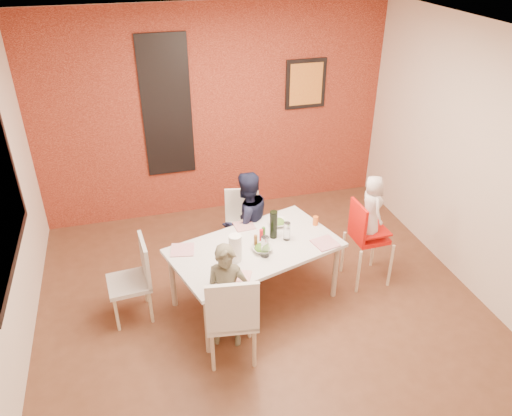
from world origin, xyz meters
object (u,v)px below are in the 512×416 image
object	(u,v)px
chair_near	(232,315)
paper_towel_roll	(235,248)
dining_table	(255,252)
high_chair	(366,235)
chair_far	(243,221)
toddler	(372,207)
child_far	(246,222)
chair_left	(136,276)
child_near	(227,297)
wine_bottle	(274,225)

from	to	relation	value
chair_near	paper_towel_roll	world-z (taller)	chair_near
dining_table	high_chair	xyz separation A→B (m)	(1.23, 0.03, -0.03)
chair_far	toddler	size ratio (longest dim) A/B	1.21
chair_far	high_chair	size ratio (longest dim) A/B	0.86
dining_table	child_far	distance (m)	0.61
child_far	toddler	world-z (taller)	toddler
chair_left	toddler	xyz separation A→B (m)	(2.43, -0.08, 0.44)
chair_near	chair_left	bearing A→B (deg)	-40.22
chair_near	chair_far	distance (m)	1.66
dining_table	child_far	bearing A→B (deg)	83.46
chair_left	child_near	xyz separation A→B (m)	(0.77, -0.61, 0.05)
chair_far	high_chair	distance (m)	1.41
high_chair	wine_bottle	bearing A→B (deg)	83.59
dining_table	child_near	distance (m)	0.64
child_near	wine_bottle	size ratio (longest dim) A/B	3.60
dining_table	wine_bottle	distance (m)	0.33
toddler	paper_towel_roll	xyz separation A→B (m)	(-1.49, -0.20, -0.10)
dining_table	child_near	world-z (taller)	child_near
child_near	child_far	size ratio (longest dim) A/B	0.90
chair_near	wine_bottle	size ratio (longest dim) A/B	3.23
chair_near	high_chair	world-z (taller)	high_chair
toddler	wine_bottle	xyz separation A→B (m)	(-1.03, 0.08, -0.09)
dining_table	toddler	bearing A→B (deg)	1.47
dining_table	chair_left	size ratio (longest dim) A/B	2.12
chair_far	wine_bottle	world-z (taller)	wine_bottle
chair_far	chair_left	xyz separation A→B (m)	(-1.26, -0.72, 0.02)
chair_left	high_chair	bearing A→B (deg)	83.33
wine_bottle	toddler	bearing A→B (deg)	-4.67
chair_far	chair_left	size ratio (longest dim) A/B	0.97
dining_table	chair_far	bearing A→B (deg)	84.36
high_chair	chair_near	bearing A→B (deg)	113.65
chair_far	high_chair	bearing A→B (deg)	-24.82
chair_near	wine_bottle	world-z (taller)	wine_bottle
child_far	wine_bottle	world-z (taller)	child_far
chair_near	wine_bottle	distance (m)	1.11
chair_left	high_chair	world-z (taller)	high_chair
child_near	wine_bottle	distance (m)	0.93
chair_near	toddler	distance (m)	1.88
high_chair	toddler	distance (m)	0.34
child_far	paper_towel_roll	distance (m)	0.86
chair_left	high_chair	size ratio (longest dim) A/B	0.88
chair_near	high_chair	distance (m)	1.82
child_far	toddler	distance (m)	1.36
high_chair	paper_towel_roll	bearing A→B (deg)	96.02
high_chair	child_far	xyz separation A→B (m)	(-1.16, 0.57, 0.01)
child_far	chair_left	bearing A→B (deg)	2.86
chair_left	toddler	world-z (taller)	toddler
dining_table	chair_near	size ratio (longest dim) A/B	1.90
child_far	wine_bottle	bearing A→B (deg)	89.16
wine_bottle	paper_towel_roll	xyz separation A→B (m)	(-0.46, -0.28, -0.01)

